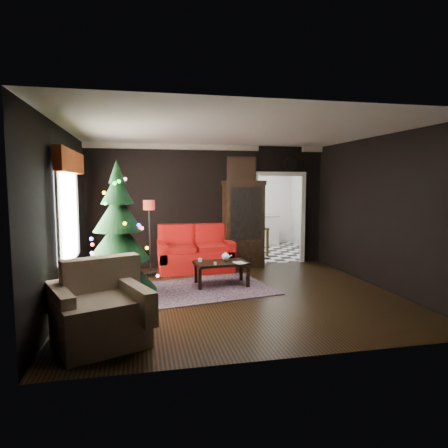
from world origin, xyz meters
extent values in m
plane|color=black|center=(0.00, 0.00, 0.00)|extent=(5.50, 5.50, 0.00)
plane|color=white|center=(0.00, 0.00, 2.80)|extent=(5.50, 5.50, 0.00)
plane|color=black|center=(0.00, 2.50, 1.40)|extent=(5.50, 0.00, 5.50)
plane|color=black|center=(0.00, -2.50, 1.40)|extent=(5.50, 0.00, 5.50)
plane|color=black|center=(-2.75, 0.00, 1.40)|extent=(0.00, 5.50, 5.50)
plane|color=black|center=(2.75, 0.00, 1.40)|extent=(0.00, 5.50, 5.50)
cube|color=white|center=(-2.71, 0.20, 1.45)|extent=(0.05, 1.60, 1.40)
cube|color=#9A3214|center=(-2.63, 0.20, 2.27)|extent=(0.12, 2.10, 0.35)
plane|color=silver|center=(1.70, 4.00, 0.00)|extent=(3.00, 3.00, 0.00)
cube|color=white|center=(1.70, 5.45, 1.70)|extent=(0.70, 0.06, 0.70)
cube|color=#644055|center=(-0.47, 0.52, 0.01)|extent=(2.67, 2.14, 0.01)
cylinder|color=white|center=(-0.48, 0.80, 0.49)|extent=(0.08, 0.08, 0.07)
cylinder|color=silver|center=(-0.26, 0.47, 0.48)|extent=(0.07, 0.07, 0.05)
imported|color=#7F6D5E|center=(0.12, 0.48, 0.58)|extent=(0.18, 0.06, 0.25)
cylinder|color=white|center=(1.95, 2.45, 2.38)|extent=(0.32, 0.32, 0.06)
cube|color=#B2794C|center=(0.75, 2.46, 2.25)|extent=(0.62, 0.05, 0.52)
cube|color=silver|center=(1.70, 5.20, 0.45)|extent=(1.80, 0.60, 0.90)
camera|label=1|loc=(-1.57, -6.42, 1.94)|focal=31.40mm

